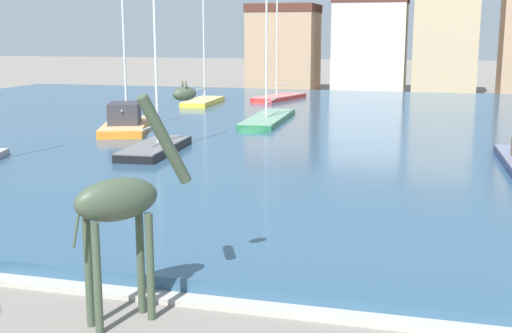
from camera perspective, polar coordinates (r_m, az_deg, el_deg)
name	(u,v)px	position (r m, az deg, el deg)	size (l,w,h in m)	color
harbor_water	(375,131)	(38.73, 10.18, 2.98)	(76.32, 50.65, 0.43)	#2D5170
quay_edge_coping	(262,308)	(14.21, 0.54, -12.06)	(76.32, 0.50, 0.12)	#ADA89E
giraffe_statue	(124,203)	(13.23, -11.26, -3.08)	(2.04, 2.38, 4.81)	#3D4C38
sailboat_yellow	(205,103)	(51.70, -4.37, 5.44)	(2.27, 6.70, 9.17)	gold
sailboat_orange	(127,125)	(38.00, -11.00, 3.47)	(4.50, 7.57, 8.12)	orange
sailboat_green	(265,123)	(40.12, 0.81, 3.71)	(2.44, 9.75, 8.11)	#236B42
sailboat_black	(159,150)	(30.90, -8.28, 1.41)	(2.15, 6.48, 8.28)	black
sailboat_red	(275,100)	(54.15, 1.68, 5.71)	(3.65, 7.06, 9.05)	red
townhouse_end_terrace	(284,48)	(68.02, 2.39, 10.12)	(6.74, 5.88, 8.59)	tan
townhouse_wide_warehouse	(370,44)	(67.82, 9.74, 10.32)	(7.18, 5.13, 9.44)	beige
townhouse_narrow_midrow	(445,40)	(65.68, 15.93, 10.35)	(5.87, 5.23, 10.16)	tan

